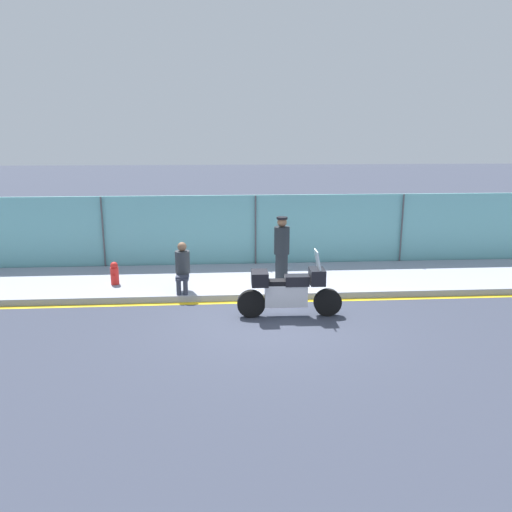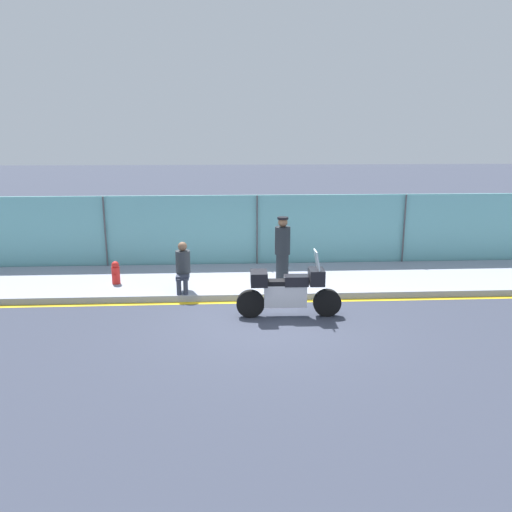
{
  "view_description": "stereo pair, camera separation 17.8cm",
  "coord_description": "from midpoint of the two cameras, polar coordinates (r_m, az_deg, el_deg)",
  "views": [
    {
      "loc": [
        -1.03,
        -10.16,
        3.9
      ],
      "look_at": [
        -0.2,
        1.28,
        1.13
      ],
      "focal_mm": 35.0,
      "sensor_mm": 36.0,
      "label": 1
    },
    {
      "loc": [
        -0.85,
        -10.17,
        3.9
      ],
      "look_at": [
        -0.2,
        1.28,
        1.13
      ],
      "focal_mm": 35.0,
      "sensor_mm": 36.0,
      "label": 2
    }
  ],
  "objects": [
    {
      "name": "ground_plane",
      "position": [
        10.93,
        1.93,
        -7.32
      ],
      "size": [
        120.0,
        120.0,
        0.0
      ],
      "primitive_type": "plane",
      "color": "#333847"
    },
    {
      "name": "sidewalk",
      "position": [
        13.56,
        0.87,
        -2.77
      ],
      "size": [
        32.92,
        3.01,
        0.16
      ],
      "color": "#8E93A3",
      "rests_on": "ground_plane"
    },
    {
      "name": "curb_paint_stripe",
      "position": [
        12.07,
        1.41,
        -5.25
      ],
      "size": [
        32.92,
        0.18,
        0.01
      ],
      "color": "gold",
      "rests_on": "ground_plane"
    },
    {
      "name": "storefront_fence",
      "position": [
        14.87,
        0.45,
        2.75
      ],
      "size": [
        31.27,
        0.17,
        2.21
      ],
      "color": "#6BB2B7",
      "rests_on": "ground_plane"
    },
    {
      "name": "motorcycle",
      "position": [
        10.96,
        4.12,
        -3.94
      ],
      "size": [
        2.31,
        0.52,
        1.5
      ],
      "rotation": [
        0.0,
        0.0,
        -0.02
      ],
      "color": "black",
      "rests_on": "ground_plane"
    },
    {
      "name": "officer_standing",
      "position": [
        13.04,
        3.43,
        0.85
      ],
      "size": [
        0.4,
        0.4,
        1.7
      ],
      "color": "#1E2328",
      "rests_on": "sidewalk"
    },
    {
      "name": "person_seated_on_curb",
      "position": [
        12.34,
        -7.96,
        -0.94
      ],
      "size": [
        0.36,
        0.63,
        1.22
      ],
      "color": "#2D3342",
      "rests_on": "sidewalk"
    },
    {
      "name": "fire_hydrant",
      "position": [
        13.36,
        -15.37,
        -1.85
      ],
      "size": [
        0.21,
        0.26,
        0.59
      ],
      "color": "red",
      "rests_on": "sidewalk"
    }
  ]
}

